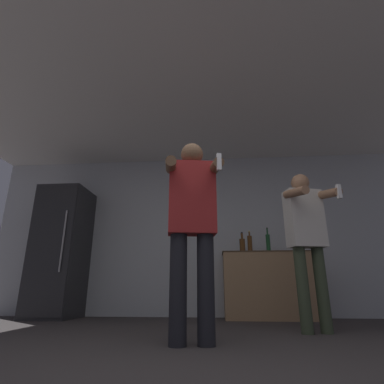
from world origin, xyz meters
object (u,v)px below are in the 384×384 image
Objects in this scene: bottle_clear_vodka at (268,242)px; bottle_dark_rum at (242,244)px; refrigerator at (61,251)px; person_man_side at (307,232)px; bottle_amber_bourbon at (250,243)px; person_woman_foreground at (192,221)px.

bottle_dark_rum is at bearing 180.00° from bottle_clear_vodka.
refrigerator reaches higher than person_man_side.
bottle_dark_rum is 0.83× the size of bottle_clear_vodka.
refrigerator is 6.16× the size of bottle_amber_bourbon.
person_man_side is (3.31, -1.24, 0.01)m from refrigerator.
person_man_side is at bearing -70.47° from bottle_amber_bourbon.
person_man_side is at bearing 32.24° from person_woman_foreground.
person_woman_foreground is at bearing -106.24° from bottle_dark_rum.
refrigerator is at bearing -179.39° from bottle_clear_vodka.
bottle_amber_bourbon is 0.11m from bottle_dark_rum.
person_woman_foreground is (-0.96, -2.00, -0.10)m from bottle_clear_vodka.
bottle_amber_bourbon is 0.19× the size of person_woman_foreground.
refrigerator is 1.15× the size of person_woman_foreground.
bottle_clear_vodka is 0.22× the size of person_man_side.
refrigerator is 6.44× the size of bottle_dark_rum.
bottle_clear_vodka is at bearing 64.40° from person_woman_foreground.
bottle_dark_rum is 2.08m from person_woman_foreground.
person_man_side reaches higher than bottle_dark_rum.
bottle_clear_vodka is at bearing 0.00° from bottle_dark_rum.
bottle_dark_rum is 0.18× the size of person_man_side.
bottle_clear_vodka reaches higher than bottle_dark_rum.
person_woman_foreground is 1.35m from person_man_side.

